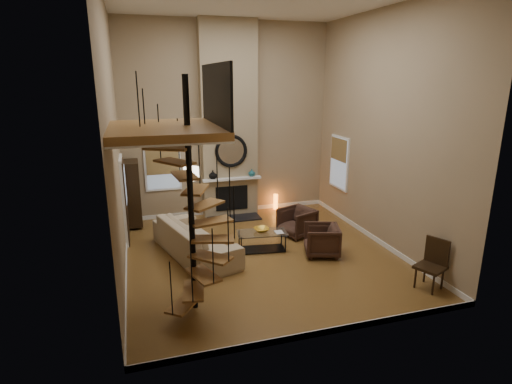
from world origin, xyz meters
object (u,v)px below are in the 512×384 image
object	(u,v)px
floor_lamp	(192,178)
side_chair	(433,262)
hutch	(133,193)
armchair_near	(299,221)
coffee_table	(262,239)
sofa	(194,239)
accent_lamp	(276,202)
armchair_far	(325,240)

from	to	relation	value
floor_lamp	side_chair	size ratio (longest dim) A/B	1.69
side_chair	hutch	bearing A→B (deg)	136.48
armchair_near	coffee_table	bearing A→B (deg)	-81.20
hutch	floor_lamp	world-z (taller)	hutch
coffee_table	sofa	bearing A→B (deg)	173.03
floor_lamp	accent_lamp	distance (m)	3.10
sofa	coffee_table	xyz separation A→B (m)	(1.57, -0.19, -0.11)
armchair_near	floor_lamp	size ratio (longest dim) A/B	0.47
sofa	armchair_near	world-z (taller)	sofa
armchair_far	floor_lamp	bearing A→B (deg)	-115.58
hutch	floor_lamp	distance (m)	1.72
accent_lamp	hutch	bearing A→B (deg)	-176.22
armchair_near	floor_lamp	xyz separation A→B (m)	(-2.58, 1.16, 1.06)
hutch	coffee_table	bearing A→B (deg)	-41.99
coffee_table	floor_lamp	distance (m)	2.56
sofa	side_chair	world-z (taller)	side_chair
armchair_far	sofa	bearing A→B (deg)	-88.69
coffee_table	accent_lamp	distance (m)	3.14
hutch	floor_lamp	bearing A→B (deg)	-25.39
hutch	side_chair	xyz separation A→B (m)	(5.48, -5.20, -0.42)
hutch	coffee_table	world-z (taller)	hutch
armchair_far	armchair_near	bearing A→B (deg)	-158.80
armchair_far	floor_lamp	xyz separation A→B (m)	(-2.66, 2.52, 1.06)
sofa	armchair_far	size ratio (longest dim) A/B	3.46
accent_lamp	side_chair	distance (m)	5.64
sofa	armchair_near	distance (m)	2.84
floor_lamp	accent_lamp	world-z (taller)	floor_lamp
hutch	accent_lamp	bearing A→B (deg)	3.78
armchair_near	coffee_table	world-z (taller)	armchair_near
sofa	coffee_table	distance (m)	1.59
hutch	armchair_far	bearing A→B (deg)	-37.82
coffee_table	armchair_far	bearing A→B (deg)	-26.83
accent_lamp	armchair_near	bearing A→B (deg)	-93.09
armchair_near	side_chair	world-z (taller)	side_chair
hutch	armchair_near	size ratio (longest dim) A/B	2.18
coffee_table	accent_lamp	size ratio (longest dim) A/B	2.65
hutch	sofa	bearing A→B (deg)	-61.71
accent_lamp	floor_lamp	bearing A→B (deg)	-159.90
armchair_far	coffee_table	size ratio (longest dim) A/B	0.63
armchair_near	accent_lamp	distance (m)	2.16
hutch	side_chair	size ratio (longest dim) A/B	1.73
armchair_far	accent_lamp	xyz separation A→B (m)	(0.04, 3.50, -0.10)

